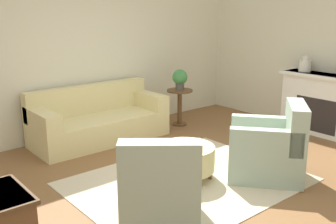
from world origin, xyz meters
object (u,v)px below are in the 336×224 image
object	(u,v)px
couch	(98,121)
ottoman_table	(186,158)
side_table	(180,102)
vase_mantel_near	(305,66)
armchair_right	(271,150)
armchair_left	(160,191)
potted_plant_on_side_table	(180,78)

from	to	relation	value
couch	ottoman_table	distance (m)	2.01
side_table	vase_mantel_near	distance (m)	2.23
vase_mantel_near	armchair_right	bearing A→B (deg)	-156.99
side_table	vase_mantel_near	xyz separation A→B (m)	(1.45, -1.55, 0.69)
armchair_left	armchair_right	size ratio (longest dim) A/B	1.00
side_table	vase_mantel_near	size ratio (longest dim) A/B	2.50
armchair_right	ottoman_table	size ratio (longest dim) A/B	1.57
vase_mantel_near	potted_plant_on_side_table	size ratio (longest dim) A/B	0.72
ottoman_table	vase_mantel_near	xyz separation A→B (m)	(2.94, 0.25, 0.85)
armchair_right	vase_mantel_near	distance (m)	2.41
armchair_right	side_table	distance (m)	2.53
ottoman_table	side_table	size ratio (longest dim) A/B	1.11
couch	potted_plant_on_side_table	size ratio (longest dim) A/B	5.89
ottoman_table	vase_mantel_near	size ratio (longest dim) A/B	2.77
armchair_left	potted_plant_on_side_table	xyz separation A→B (m)	(2.41, 2.44, 0.49)
armchair_right	vase_mantel_near	size ratio (longest dim) A/B	4.35
vase_mantel_near	potted_plant_on_side_table	distance (m)	2.14
couch	side_table	distance (m)	1.57
ottoman_table	vase_mantel_near	bearing A→B (deg)	4.79
couch	armchair_right	world-z (taller)	armchair_right
armchair_right	side_table	xyz separation A→B (m)	(0.66, 2.44, 0.07)
side_table	ottoman_table	bearing A→B (deg)	-129.68
armchair_left	potted_plant_on_side_table	size ratio (longest dim) A/B	3.13
couch	side_table	world-z (taller)	couch
armchair_right	side_table	world-z (taller)	armchair_right
armchair_right	potted_plant_on_side_table	distance (m)	2.58
armchair_left	potted_plant_on_side_table	bearing A→B (deg)	45.35
couch	armchair_right	bearing A→B (deg)	-71.41
armchair_left	side_table	xyz separation A→B (m)	(2.41, 2.44, 0.07)
armchair_left	ottoman_table	world-z (taller)	armchair_left
couch	armchair_right	distance (m)	2.80
armchair_left	armchair_right	distance (m)	1.76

